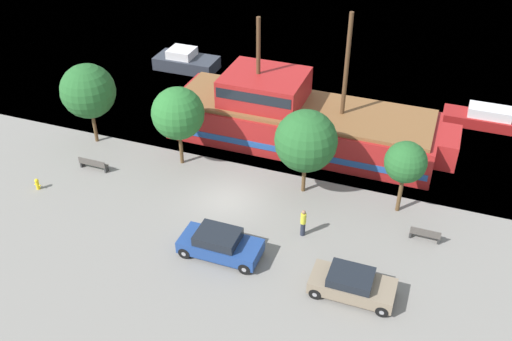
# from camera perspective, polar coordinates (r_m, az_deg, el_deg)

# --- Properties ---
(ground_plane) EXTENTS (160.00, 160.00, 0.00)m
(ground_plane) POSITION_cam_1_polar(r_m,az_deg,el_deg) (34.93, -2.87, -3.01)
(ground_plane) COLOR gray
(pirate_ship) EXTENTS (19.66, 5.88, 9.72)m
(pirate_ship) POSITION_cam_1_polar(r_m,az_deg,el_deg) (39.84, 4.25, 5.13)
(pirate_ship) COLOR #A31E1E
(pirate_ship) RESTS_ON water_surface
(moored_boat_dockside) EXTENTS (7.58, 1.96, 1.52)m
(moored_boat_dockside) POSITION_cam_1_polar(r_m,az_deg,el_deg) (45.52, 22.76, 4.68)
(moored_boat_dockside) COLOR maroon
(moored_boat_dockside) RESTS_ON water_surface
(moored_boat_outer) EXTENTS (5.46, 2.59, 1.81)m
(moored_boat_outer) POSITION_cam_1_polar(r_m,az_deg,el_deg) (51.44, -7.03, 10.79)
(moored_boat_outer) COLOR #2D333D
(moored_boat_outer) RESTS_ON water_surface
(parked_car_curb_front) EXTENTS (4.40, 2.01, 1.51)m
(parked_car_curb_front) POSITION_cam_1_polar(r_m,az_deg,el_deg) (30.80, -3.64, -7.34)
(parked_car_curb_front) COLOR navy
(parked_car_curb_front) RESTS_ON ground_plane
(parked_car_curb_mid) EXTENTS (4.19, 1.96, 1.40)m
(parked_car_curb_mid) POSITION_cam_1_polar(r_m,az_deg,el_deg) (29.09, 9.58, -11.15)
(parked_car_curb_mid) COLOR #7F705B
(parked_car_curb_mid) RESTS_ON ground_plane
(fire_hydrant) EXTENTS (0.42, 0.25, 0.76)m
(fire_hydrant) POSITION_cam_1_polar(r_m,az_deg,el_deg) (38.13, -21.03, -1.23)
(fire_hydrant) COLOR yellow
(fire_hydrant) RESTS_ON ground_plane
(bench_promenade_east) EXTENTS (1.66, 0.45, 0.85)m
(bench_promenade_east) POSITION_cam_1_polar(r_m,az_deg,el_deg) (33.17, 16.56, -6.12)
(bench_promenade_east) COLOR #4C4742
(bench_promenade_east) RESTS_ON ground_plane
(bench_promenade_west) EXTENTS (1.98, 0.45, 0.85)m
(bench_promenade_west) POSITION_cam_1_polar(r_m,az_deg,el_deg) (38.83, -15.98, 0.64)
(bench_promenade_west) COLOR #4C4742
(bench_promenade_west) RESTS_ON ground_plane
(pedestrian_walking_near) EXTENTS (0.32, 0.32, 1.75)m
(pedestrian_walking_near) POSITION_cam_1_polar(r_m,az_deg,el_deg) (31.98, 4.74, -5.21)
(pedestrian_walking_near) COLOR #232838
(pedestrian_walking_near) RESTS_ON ground_plane
(tree_row_east) EXTENTS (3.71, 3.71, 5.79)m
(tree_row_east) POSITION_cam_1_polar(r_m,az_deg,el_deg) (40.30, -16.45, 7.63)
(tree_row_east) COLOR brown
(tree_row_east) RESTS_ON ground_plane
(tree_row_mideast) EXTENTS (3.40, 3.40, 5.45)m
(tree_row_mideast) POSITION_cam_1_polar(r_m,az_deg,el_deg) (36.66, -7.81, 5.67)
(tree_row_mideast) COLOR brown
(tree_row_mideast) RESTS_ON ground_plane
(tree_row_midwest) EXTENTS (3.76, 3.76, 5.53)m
(tree_row_midwest) POSITION_cam_1_polar(r_m,az_deg,el_deg) (33.78, 5.01, 2.96)
(tree_row_midwest) COLOR brown
(tree_row_midwest) RESTS_ON ground_plane
(tree_row_west) EXTENTS (2.42, 2.42, 4.66)m
(tree_row_west) POSITION_cam_1_polar(r_m,az_deg,el_deg) (33.22, 14.73, 0.79)
(tree_row_west) COLOR brown
(tree_row_west) RESTS_ON ground_plane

